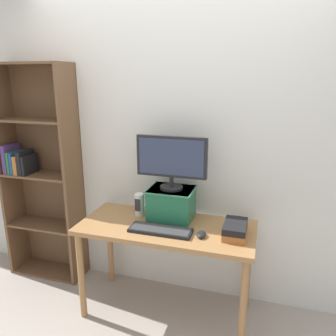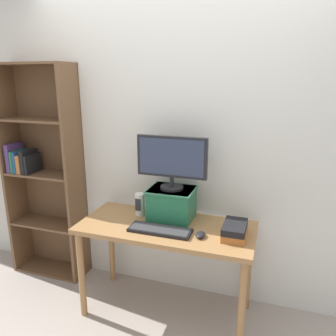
{
  "view_description": "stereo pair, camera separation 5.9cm",
  "coord_description": "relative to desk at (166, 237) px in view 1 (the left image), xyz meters",
  "views": [
    {
      "loc": [
        0.66,
        -2.14,
        1.81
      ],
      "look_at": [
        -0.0,
        0.05,
        1.18
      ],
      "focal_mm": 35.0,
      "sensor_mm": 36.0,
      "label": 1
    },
    {
      "loc": [
        0.72,
        -2.13,
        1.81
      ],
      "look_at": [
        -0.0,
        0.05,
        1.18
      ],
      "focal_mm": 35.0,
      "sensor_mm": 36.0,
      "label": 2
    }
  ],
  "objects": [
    {
      "name": "computer_monitor",
      "position": [
        -0.0,
        0.13,
        0.57
      ],
      "size": [
        0.54,
        0.18,
        0.41
      ],
      "color": "black",
      "rests_on": "riser_box"
    },
    {
      "name": "ground_plane",
      "position": [
        0.0,
        0.0,
        -0.66
      ],
      "size": [
        12.0,
        12.0,
        0.0
      ],
      "primitive_type": "plane",
      "color": "#9E9389"
    },
    {
      "name": "bookshelf_unit",
      "position": [
        -1.26,
        0.24,
        0.33
      ],
      "size": [
        0.7,
        0.28,
        1.94
      ],
      "color": "brown",
      "rests_on": "ground_plane"
    },
    {
      "name": "riser_box",
      "position": [
        -0.0,
        0.13,
        0.22
      ],
      "size": [
        0.35,
        0.29,
        0.25
      ],
      "color": "#1E6642",
      "rests_on": "desk"
    },
    {
      "name": "computer_mouse",
      "position": [
        0.29,
        -0.1,
        0.11
      ],
      "size": [
        0.06,
        0.1,
        0.04
      ],
      "color": "black",
      "rests_on": "desk"
    },
    {
      "name": "back_wall",
      "position": [
        0.0,
        0.39,
        0.64
      ],
      "size": [
        7.0,
        0.08,
        2.6
      ],
      "color": "silver",
      "rests_on": "ground_plane"
    },
    {
      "name": "keyboard",
      "position": [
        -0.01,
        -0.11,
        0.11
      ],
      "size": [
        0.45,
        0.16,
        0.02
      ],
      "color": "black",
      "rests_on": "desk"
    },
    {
      "name": "desk",
      "position": [
        0.0,
        0.0,
        0.0
      ],
      "size": [
        1.31,
        0.59,
        0.75
      ],
      "color": "#9E7042",
      "rests_on": "ground_plane"
    },
    {
      "name": "desk_speaker",
      "position": [
        -0.26,
        0.13,
        0.18
      ],
      "size": [
        0.08,
        0.08,
        0.18
      ],
      "color": "silver",
      "rests_on": "desk"
    },
    {
      "name": "book_stack",
      "position": [
        0.51,
        -0.02,
        0.14
      ],
      "size": [
        0.16,
        0.26,
        0.1
      ],
      "color": "#AD662D",
      "rests_on": "desk"
    }
  ]
}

